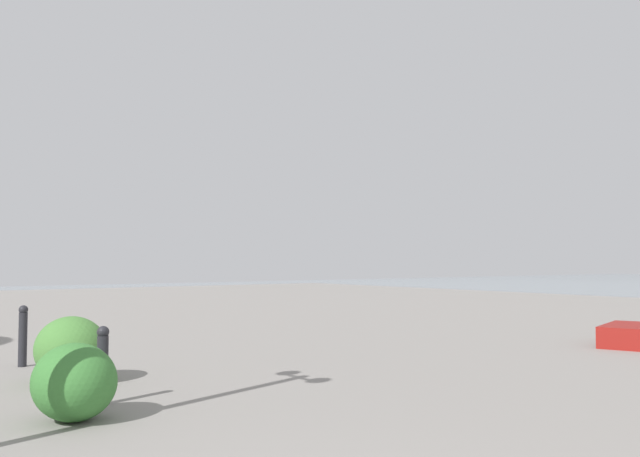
% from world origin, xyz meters
% --- Properties ---
extents(bollard_near, '(0.13, 0.13, 0.84)m').
position_xyz_m(bollard_near, '(5.49, -1.14, 0.44)').
color(bollard_near, '#232328').
rests_on(bollard_near, ground).
extents(bollard_mid, '(0.13, 0.13, 0.89)m').
position_xyz_m(bollard_mid, '(8.73, -1.04, 0.46)').
color(bollard_mid, '#232328').
rests_on(bollard_mid, ground).
extents(shrub_low, '(0.98, 0.88, 0.83)m').
position_xyz_m(shrub_low, '(7.02, -1.24, 0.42)').
color(shrub_low, '#477F38').
rests_on(shrub_low, ground).
extents(shrub_round, '(0.88, 0.79, 0.74)m').
position_xyz_m(shrub_round, '(4.91, -0.68, 0.37)').
color(shrub_round, '#387533').
rests_on(shrub_round, ground).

